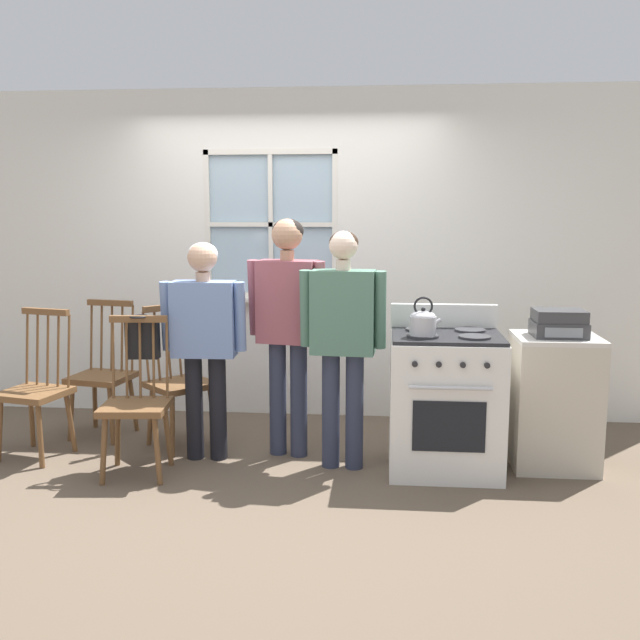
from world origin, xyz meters
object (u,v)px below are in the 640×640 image
Objects in this scene: chair_by_window at (136,405)px; chair_near_stove at (103,376)px; potted_plant at (287,288)px; side_counter at (554,401)px; person_adult_right at (343,328)px; kettle at (423,322)px; chair_near_wall at (36,392)px; person_teen_center at (288,313)px; chair_center_cluster at (179,383)px; handbag at (142,339)px; stove at (445,401)px; stereo at (559,323)px; person_elderly_left at (204,329)px.

chair_near_stove is (-0.54, 0.77, 0.00)m from chair_by_window.
potted_plant is 0.32× the size of side_counter.
kettle is at bearing -7.32° from person_adult_right.
person_teen_center is at bearing 19.33° from chair_near_wall.
chair_center_cluster is 1.37m from person_adult_right.
kettle is 0.27× the size of side_counter.
handbag is (-0.96, -0.23, -0.16)m from person_teen_center.
stove is at bearing 1.05° from handbag.
potted_plant is (0.69, 0.81, 0.62)m from chair_center_cluster.
potted_plant is 2.21m from stereo.
potted_plant reaches higher than chair_center_cluster.
person_teen_center reaches higher than person_elderly_left.
person_adult_right is at bearing -65.41° from potted_plant.
person_elderly_left is at bearing -156.64° from person_teen_center.
potted_plant is 0.85× the size of stereo.
person_adult_right is (0.40, -0.22, -0.07)m from person_teen_center.
chair_center_cluster is 1.94m from stove.
person_teen_center is at bearing 20.59° from chair_by_window.
chair_by_window and chair_near_stove have the same top height.
person_adult_right is 1.47× the size of stove.
kettle is 0.80× the size of handbag.
person_elderly_left is at bearing -178.23° from side_counter.
stereo is at bearing 15.00° from chair_near_wall.
chair_near_wall is 3.58× the size of potted_plant.
chair_by_window is 1.15× the size of side_counter.
chair_near_stove is 0.65× the size of person_adult_right.
person_teen_center is 1.05× the size of person_adult_right.
kettle is at bearing -50.36° from potted_plant.
person_elderly_left is at bearing -178.73° from stereo.
side_counter is (3.58, 0.13, -0.02)m from chair_near_wall.
stereo is at bearing 2.93° from chair_near_stove.
handbag reaches higher than side_counter.
person_elderly_left is at bearing 172.63° from kettle.
chair_near_stove is 2.01m from person_adult_right.
chair_near_stove is at bearing 178.43° from person_teen_center.
stove is at bearing 6.33° from person_adult_right.
person_elderly_left is 4.45× the size of stereo.
chair_near_stove is at bearing 168.18° from person_adult_right.
person_elderly_left is 0.95× the size of person_adult_right.
stove is at bearing -171.38° from stereo.
person_teen_center is (1.76, 0.19, 0.56)m from chair_near_wall.
person_adult_right is at bearing -173.52° from side_counter.
side_counter is at bearing 3.29° from chair_near_stove.
person_adult_right is 0.84m from stove.
potted_plant is at bearing 2.91° from chair_center_cluster.
person_adult_right is 1.77× the size of side_counter.
stove is at bearing -56.27° from chair_center_cluster.
person_elderly_left is at bearing 16.02° from chair_near_wall.
chair_near_stove is 1.61m from potted_plant.
person_teen_center is at bearing -2.25° from chair_near_stove.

